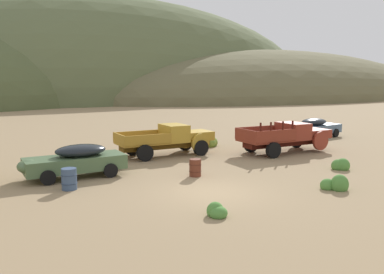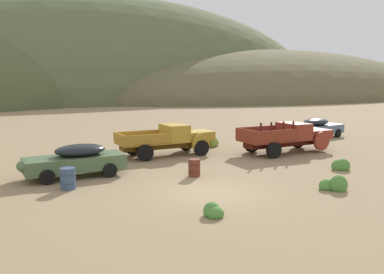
{
  "view_description": "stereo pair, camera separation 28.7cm",
  "coord_description": "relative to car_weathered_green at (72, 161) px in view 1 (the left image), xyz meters",
  "views": [
    {
      "loc": [
        -9.92,
        -12.77,
        4.63
      ],
      "look_at": [
        2.86,
        5.61,
        1.42
      ],
      "focal_mm": 37.64,
      "sensor_mm": 36.0,
      "label": 1
    },
    {
      "loc": [
        -9.68,
        -12.93,
        4.63
      ],
      "look_at": [
        2.86,
        5.61,
        1.42
      ],
      "focal_mm": 37.64,
      "sensor_mm": 36.0,
      "label": 2
    }
  ],
  "objects": [
    {
      "name": "bush_back_edge",
      "position": [
        2.24,
        -8.21,
        -0.67
      ],
      "size": [
        0.64,
        0.76,
        0.61
      ],
      "color": "#4C8438",
      "rests_on": "ground"
    },
    {
      "name": "bush_near_barrel",
      "position": [
        10.83,
        3.48,
        -0.58
      ],
      "size": [
        1.27,
        1.21,
        0.91
      ],
      "color": "olive",
      "rests_on": "ground"
    },
    {
      "name": "hill_distant",
      "position": [
        73.85,
        57.53,
        -0.82
      ],
      "size": [
        112.51,
        58.8,
        24.32
      ],
      "primitive_type": "ellipsoid",
      "color": "brown",
      "rests_on": "ground"
    },
    {
      "name": "hill_center",
      "position": [
        36.42,
        70.82,
        -0.82
      ],
      "size": [
        118.12,
        51.38,
        46.94
      ],
      "primitive_type": "ellipsoid",
      "color": "#56603D",
      "rests_on": "ground"
    },
    {
      "name": "bush_front_right",
      "position": [
        8.46,
        -8.46,
        -0.61
      ],
      "size": [
        1.01,
        1.05,
        0.86
      ],
      "color": "#4C8438",
      "rests_on": "ground"
    },
    {
      "name": "bush_front_left",
      "position": [
        12.0,
        -6.22,
        -0.62
      ],
      "size": [
        0.9,
        0.85,
        0.76
      ],
      "color": "#4C8438",
      "rests_on": "ground"
    },
    {
      "name": "oil_drum_by_truck",
      "position": [
        4.94,
        -3.12,
        -0.39
      ],
      "size": [
        0.61,
        0.61,
        0.84
      ],
      "color": "#5B2819",
      "rests_on": "ground"
    },
    {
      "name": "truck_rust_red",
      "position": [
        13.79,
        -1.21,
        0.2
      ],
      "size": [
        6.46,
        3.02,
        2.16
      ],
      "rotation": [
        0.0,
        0.0,
        -0.13
      ],
      "color": "#42140D",
      "rests_on": "ground"
    },
    {
      "name": "truck_mustard",
      "position": [
        7.03,
        2.23,
        0.17
      ],
      "size": [
        6.18,
        2.84,
        1.89
      ],
      "rotation": [
        0.0,
        0.0,
        -0.11
      ],
      "color": "#593D12",
      "rests_on": "ground"
    },
    {
      "name": "car_weathered_green",
      "position": [
        0.0,
        0.0,
        0.0
      ],
      "size": [
        5.01,
        2.26,
        1.57
      ],
      "rotation": [
        0.0,
        0.0,
        3.06
      ],
      "color": "#47603D",
      "rests_on": "ground"
    },
    {
      "name": "ground_plane",
      "position": [
        3.91,
        -5.82,
        -0.82
      ],
      "size": [
        300.0,
        300.0,
        0.0
      ],
      "primitive_type": "plane",
      "color": "#937A56"
    },
    {
      "name": "car_chalk_blue",
      "position": [
        20.66,
        2.1,
        0.0
      ],
      "size": [
        4.92,
        2.17,
        1.57
      ],
      "rotation": [
        0.0,
        0.0,
        0.05
      ],
      "color": "slate",
      "rests_on": "ground"
    },
    {
      "name": "oil_drum_foreground",
      "position": [
        -0.82,
        -2.0,
        -0.36
      ],
      "size": [
        0.68,
        0.68,
        0.92
      ],
      "color": "#384C6B",
      "rests_on": "ground"
    }
  ]
}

